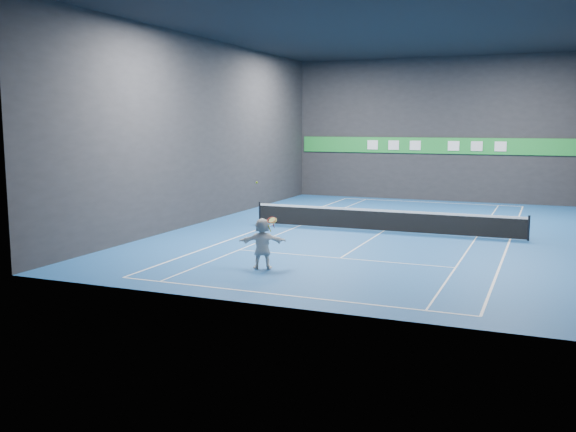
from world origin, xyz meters
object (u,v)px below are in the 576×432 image
at_px(tennis_racket, 272,221).
at_px(player, 262,243).
at_px(tennis_ball, 257,182).
at_px(tennis_net, 383,220).

bearing_deg(tennis_racket, player, -171.51).
relative_size(tennis_ball, tennis_racket, 0.14).
xyz_separation_m(player, tennis_net, (1.91, 9.03, -0.33)).
xyz_separation_m(tennis_ball, tennis_net, (2.09, 9.08, -2.38)).
xyz_separation_m(tennis_ball, tennis_racket, (0.49, 0.09, -1.29)).
height_order(tennis_ball, tennis_net, tennis_ball).
relative_size(player, tennis_ball, 23.59).
bearing_deg(tennis_ball, tennis_racket, 10.58).
bearing_deg(tennis_net, tennis_racket, -100.06).
bearing_deg(player, tennis_racket, 165.54).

